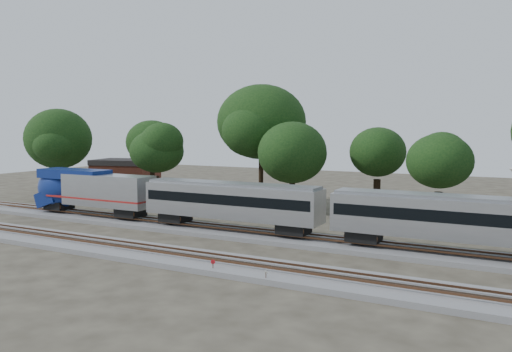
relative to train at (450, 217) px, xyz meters
The scene contains 15 objects.
ground 19.64m from the train, 161.95° to the right, with size 160.00×160.00×0.00m, color #383328.
track_far 18.67m from the train, behind, with size 160.00×5.00×0.73m.
track_near 21.18m from the train, 151.49° to the right, with size 160.00×5.00×0.73m.
train is the anchor object (origin of this frame).
switch_stand_red 18.57m from the train, 139.96° to the right, with size 0.31×0.11×0.99m.
switch_stand_white 15.83m from the train, 128.94° to the right, with size 0.27×0.13×0.88m.
switch_lever 17.02m from the train, 136.70° to the right, with size 0.50×0.30×0.30m, color #512D19.
brick_building 60.17m from the train, 155.80° to the left, with size 11.43×9.16×4.86m.
tree_0 54.59m from the train, 169.96° to the left, with size 8.80×8.80×12.40m.
tree_1 45.34m from the train, 159.06° to the left, with size 8.28×8.28×11.67m.
tree_2 39.50m from the train, 162.95° to the left, with size 7.25×7.25×10.22m.
tree_3 32.64m from the train, 144.21° to the left, with size 11.14×11.14×15.71m.
tree_4 24.16m from the train, 143.87° to the left, with size 7.38×7.38×10.40m.
tree_5 23.13m from the train, 117.72° to the left, with size 7.37×7.37×10.39m.
tree_6 13.38m from the train, 101.09° to the left, with size 6.92×6.92×9.76m.
Camera 1 is at (22.67, -34.54, 10.06)m, focal length 35.00 mm.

